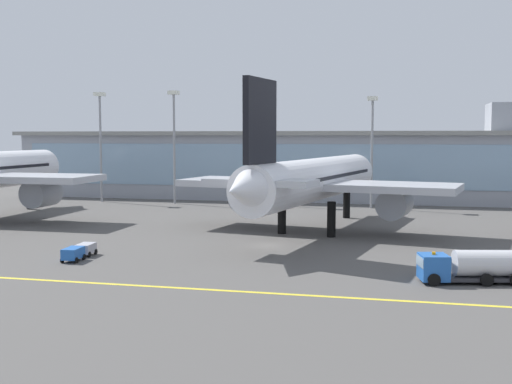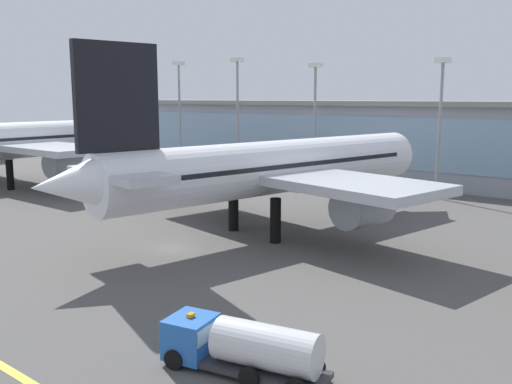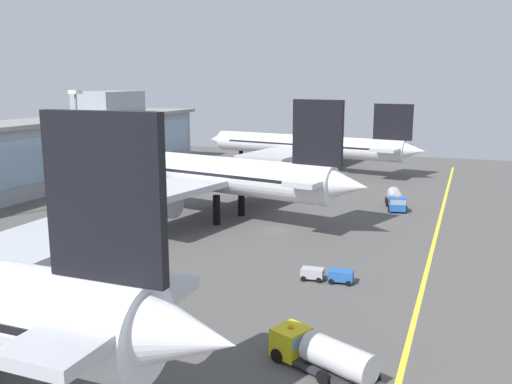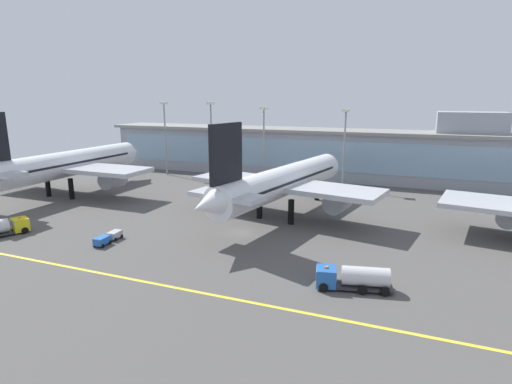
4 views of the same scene
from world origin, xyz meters
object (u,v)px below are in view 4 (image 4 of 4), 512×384
Objects in this scene: apron_light_mast_centre at (264,132)px; apron_light_mast_east at (345,135)px; baggage_tug_near at (0,228)px; fuel_tanker_truck at (351,277)px; apron_light_mast_west at (211,128)px; apron_light_mast_far_east at (165,127)px; service_truck_far at (108,238)px; airliner_near_right at (283,182)px; airliner_near_left at (68,165)px.

apron_light_mast_centre reaches higher than apron_light_mast_east.
baggage_tug_near is 0.46× the size of apron_light_mast_centre.
apron_light_mast_west is at bearing -61.68° from fuel_tanker_truck.
apron_light_mast_west is (-47.88, 55.74, 12.61)m from fuel_tanker_truck.
apron_light_mast_far_east is (-29.61, -3.08, 0.70)m from apron_light_mast_centre.
baggage_tug_near is at bearing -81.80° from service_truck_far.
apron_light_mast_centre is at bearing 173.89° from apron_light_mast_east.
apron_light_mast_east is (36.73, 0.87, -0.86)m from apron_light_mast_west.
apron_light_mast_east is (5.99, 30.57, 6.37)m from airliner_near_right.
baggage_tug_near is 0.44× the size of apron_light_mast_far_east.
airliner_near_left is 5.53× the size of baggage_tug_near.
airliner_near_right is 2.39× the size of apron_light_mast_far_east.
airliner_near_right is at bearing -33.02° from apron_light_mast_far_east.
airliner_near_left is 38.09m from apron_light_mast_west.
apron_light_mast_west is at bearing -34.87° from airliner_near_left.
apron_light_mast_centre is 22.49m from apron_light_mast_east.
apron_light_mast_east is (-11.15, 56.62, 11.76)m from fuel_tanker_truck.
airliner_near_left is at bearing 48.77° from baggage_tug_near.
apron_light_mast_west is 1.07× the size of apron_light_mast_centre.
fuel_tanker_truck is 57.10m from baggage_tug_near.
fuel_tanker_truck is (17.14, -26.05, -5.39)m from airliner_near_right.
apron_light_mast_east is (27.31, 54.43, 12.47)m from service_truck_far.
service_truck_far is 0.27× the size of apron_light_mast_far_east.
apron_light_mast_centre is at bearing 5.94° from apron_light_mast_far_east.
airliner_near_left is 2.41× the size of apron_light_mast_west.
airliner_near_left is 1.01× the size of airliner_near_right.
apron_light_mast_far_east reaches higher than airliner_near_left.
airliner_near_right is at bearing -101.10° from apron_light_mast_east.
apron_light_mast_east is at bearing -13.98° from baggage_tug_near.
baggage_tug_near is at bearing -128.11° from apron_light_mast_east.
airliner_near_left reaches higher than apron_light_mast_east.
apron_light_mast_west is at bearing 56.68° from airliner_near_right.
fuel_tanker_truck is at bearing -63.94° from baggage_tug_near.
apron_light_mast_east is 51.98m from apron_light_mast_far_east.
fuel_tanker_truck is at bearing -49.34° from apron_light_mast_west.
apron_light_mast_west reaches higher than airliner_near_left.
airliner_near_right is 2.57× the size of apron_light_mast_east.
apron_light_mast_west is 1.08× the size of apron_light_mast_east.
airliner_near_right is 5.48× the size of baggage_tug_near.
fuel_tanker_truck is 0.44× the size of apron_light_mast_far_east.
airliner_near_right is 49.05m from baggage_tug_near.
apron_light_mast_east is (58.33, 31.48, 6.04)m from airliner_near_left.
service_truck_far is at bearing 148.92° from airliner_near_right.
apron_light_mast_east is at bearing -61.30° from airliner_near_left.
airliner_near_left reaches higher than airliner_near_right.
apron_light_mast_west is at bearing -174.29° from service_truck_far.
apron_light_mast_west reaches higher than apron_light_mast_east.
apron_light_mast_east is (22.36, -2.40, -0.12)m from apron_light_mast_centre.
fuel_tanker_truck is at bearing -109.54° from airliner_near_left.
apron_light_mast_east is at bearing 149.09° from service_truck_far.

